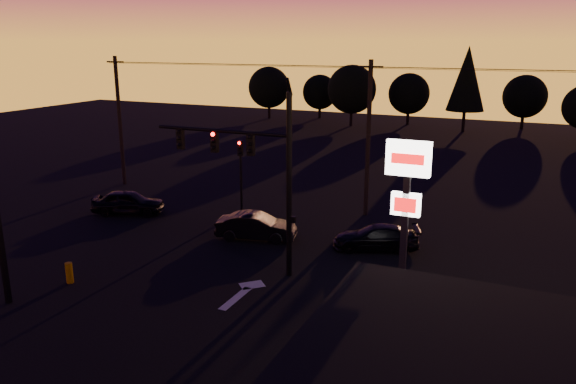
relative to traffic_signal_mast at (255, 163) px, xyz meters
name	(u,v)px	position (x,y,z in m)	size (l,w,h in m)	color
ground	(212,306)	(0.10, -3.99, -4.94)	(120.00, 120.00, 0.00)	black
lane_arrow	(244,292)	(0.60, -2.33, -4.93)	(1.20, 3.10, 0.01)	beige
traffic_signal_mast	(255,163)	(0.00, 0.00, 0.00)	(6.79, 0.52, 8.58)	black
secondary_signal	(241,165)	(-4.90, 7.49, -2.07)	(0.30, 0.31, 4.35)	black
pylon_sign	(406,195)	(7.10, -2.49, -0.02)	(1.50, 0.28, 6.80)	black
utility_pole_0	(120,120)	(-15.90, 10.01, -0.34)	(1.40, 0.26, 9.00)	black
utility_pole_1	(368,138)	(2.10, 10.01, -0.34)	(1.40, 0.26, 9.00)	black
power_wires	(371,67)	(2.10, 10.01, 3.63)	(36.00, 1.22, 0.07)	black
bollard	(69,273)	(-6.61, -4.57, -4.49)	(0.30, 0.30, 0.90)	#A87900
tree_0	(269,87)	(-21.90, 46.01, -0.88)	(5.36, 5.36, 6.74)	black
tree_1	(320,92)	(-15.90, 49.01, -1.50)	(4.54, 4.54, 5.71)	black
tree_2	(352,89)	(-9.90, 44.01, -0.57)	(5.77, 5.78, 7.26)	black
tree_3	(409,94)	(-3.90, 48.01, -1.19)	(4.95, 4.95, 6.22)	black
tree_4	(467,79)	(3.10, 45.01, 0.99)	(4.18, 4.18, 9.50)	black
tree_5	(525,96)	(9.10, 50.01, -1.19)	(4.95, 4.95, 6.22)	black
car_left	(128,202)	(-10.87, 4.39, -4.22)	(1.68, 4.18, 1.42)	black
car_mid	(256,226)	(-1.87, 3.58, -4.25)	(1.44, 4.14, 1.37)	black
car_right	(376,237)	(4.21, 4.69, -4.32)	(1.71, 4.22, 1.22)	black
suv_parked	(421,356)	(8.45, -5.50, -4.18)	(2.51, 5.45, 1.51)	black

